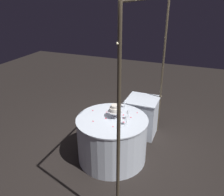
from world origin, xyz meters
TOP-DOWN VIEW (x-y plane):
  - ground_plane at (0.00, 0.00)m, footprint 12.00×12.00m
  - decorative_arch at (-0.00, 0.52)m, footprint 2.31×0.06m
  - main_table at (0.00, 0.00)m, footprint 1.12×1.12m
  - side_table at (-0.92, 0.24)m, footprint 0.57×0.57m
  - tiered_cake at (-0.06, 0.02)m, footprint 0.22×0.22m
  - wine_glass_0 at (0.10, 0.26)m, footprint 0.07×0.07m
  - wine_glass_1 at (-0.07, 0.23)m, footprint 0.06×0.06m
  - wine_glass_2 at (-0.44, 0.05)m, footprint 0.06×0.06m
  - cake_knife at (-0.39, -0.05)m, footprint 0.29×0.11m
  - rose_petal_0 at (-0.42, -0.15)m, footprint 0.04×0.04m
  - rose_petal_1 at (-0.14, -0.39)m, footprint 0.04×0.04m
  - rose_petal_2 at (-0.33, 0.31)m, footprint 0.03×0.03m
  - rose_petal_3 at (-0.17, -0.16)m, footprint 0.03×0.02m
  - rose_petal_4 at (-0.14, 0.25)m, footprint 0.03×0.04m
  - rose_petal_5 at (0.03, -0.09)m, footprint 0.03×0.04m
  - rose_petal_6 at (0.21, 0.10)m, footprint 0.02×0.03m
  - rose_petal_7 at (0.03, 0.20)m, footprint 0.03×0.04m
  - rose_petal_8 at (-0.08, 0.16)m, footprint 0.04×0.04m
  - rose_petal_9 at (0.18, -0.23)m, footprint 0.02×0.03m
  - rose_petal_10 at (-0.48, -0.06)m, footprint 0.03×0.03m
  - rose_petal_11 at (-0.18, 0.12)m, footprint 0.04×0.03m

SIDE VIEW (x-z plane):
  - ground_plane at x=0.00m, z-range 0.00..0.00m
  - side_table at x=-0.92m, z-range 0.00..0.72m
  - main_table at x=0.00m, z-range 0.00..0.73m
  - rose_petal_0 at x=-0.42m, z-range 0.73..0.74m
  - rose_petal_1 at x=-0.14m, z-range 0.73..0.74m
  - rose_petal_2 at x=-0.33m, z-range 0.73..0.74m
  - rose_petal_3 at x=-0.17m, z-range 0.73..0.74m
  - rose_petal_4 at x=-0.14m, z-range 0.73..0.74m
  - rose_petal_5 at x=0.03m, z-range 0.73..0.74m
  - rose_petal_6 at x=0.21m, z-range 0.73..0.74m
  - rose_petal_7 at x=0.03m, z-range 0.73..0.74m
  - rose_petal_8 at x=-0.08m, z-range 0.73..0.74m
  - rose_petal_9 at x=0.18m, z-range 0.73..0.74m
  - rose_petal_10 at x=-0.48m, z-range 0.73..0.74m
  - rose_petal_11 at x=-0.18m, z-range 0.73..0.74m
  - cake_knife at x=-0.39m, z-range 0.73..0.74m
  - wine_glass_2 at x=-0.44m, z-range 0.77..0.90m
  - wine_glass_0 at x=0.10m, z-range 0.78..0.94m
  - wine_glass_1 at x=-0.07m, z-range 0.78..0.95m
  - tiered_cake at x=-0.06m, z-range 0.77..0.98m
  - decorative_arch at x=0.00m, z-range 0.38..2.84m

